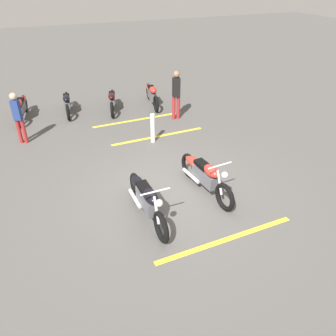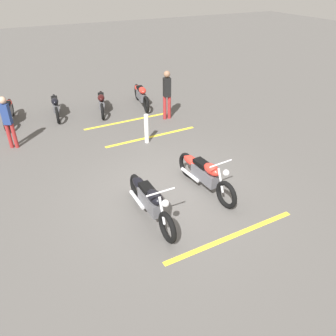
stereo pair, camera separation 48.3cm
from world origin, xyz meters
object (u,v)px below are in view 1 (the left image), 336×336
(motorcycle_row_left, at_px, (112,100))
(motorcycle_row_right, at_px, (21,107))
(bollard_post, at_px, (153,128))
(motorcycle_row_far_left, at_px, (152,94))
(bystander_near_row, at_px, (18,116))
(motorcycle_row_center, at_px, (67,102))
(motorcycle_dark_foreground, at_px, (146,199))
(motorcycle_bright_foreground, at_px, (204,175))
(bystander_secondary, at_px, (176,93))

(motorcycle_row_left, distance_m, motorcycle_row_right, 3.30)
(bollard_post, bearing_deg, motorcycle_row_far_left, -19.93)
(bystander_near_row, bearing_deg, motorcycle_row_far_left, -45.79)
(motorcycle_row_far_left, distance_m, motorcycle_row_center, 3.29)
(motorcycle_row_center, relative_size, bollard_post, 2.15)
(motorcycle_dark_foreground, distance_m, bystander_near_row, 5.51)
(motorcycle_bright_foreground, distance_m, motorcycle_row_right, 7.76)
(bystander_near_row, bearing_deg, motorcycle_bright_foreground, -112.71)
(motorcycle_dark_foreground, relative_size, motorcycle_row_right, 1.05)
(motorcycle_row_center, height_order, bystander_near_row, bystander_near_row)
(motorcycle_bright_foreground, xyz_separation_m, bollard_post, (3.03, 0.20, 0.01))
(motorcycle_dark_foreground, xyz_separation_m, motorcycle_row_left, (6.59, -0.96, -0.05))
(motorcycle_bright_foreground, bearing_deg, motorcycle_dark_foreground, -82.06)
(bollard_post, bearing_deg, motorcycle_row_left, 8.57)
(motorcycle_bright_foreground, height_order, motorcycle_dark_foreground, same)
(motorcycle_bright_foreground, bearing_deg, motorcycle_row_far_left, 166.19)
(bystander_secondary, bearing_deg, motorcycle_row_center, 65.15)
(motorcycle_bright_foreground, xyz_separation_m, motorcycle_row_right, (6.69, 3.94, -0.02))
(bystander_secondary, bearing_deg, bystander_near_row, 95.09)
(motorcycle_row_far_left, relative_size, bystander_near_row, 1.33)
(motorcycle_dark_foreground, xyz_separation_m, bystander_secondary, (4.86, -2.88, 0.52))
(motorcycle_bright_foreground, xyz_separation_m, motorcycle_dark_foreground, (-0.38, 1.64, 0.00))
(motorcycle_row_center, xyz_separation_m, bystander_secondary, (-2.13, -3.56, 0.56))
(motorcycle_row_left, bearing_deg, motorcycle_bright_foreground, 21.84)
(motorcycle_dark_foreground, distance_m, motorcycle_row_left, 6.66)
(motorcycle_dark_foreground, distance_m, motorcycle_row_center, 7.03)
(bystander_near_row, distance_m, bollard_post, 4.12)
(motorcycle_dark_foreground, height_order, motorcycle_row_right, motorcycle_dark_foreground)
(bystander_near_row, bearing_deg, bollard_post, -85.92)
(motorcycle_row_right, bearing_deg, motorcycle_row_center, 97.56)
(motorcycle_row_left, xyz_separation_m, motorcycle_row_right, (0.48, 3.26, 0.02))
(motorcycle_row_right, bearing_deg, motorcycle_row_far_left, 94.37)
(motorcycle_bright_foreground, height_order, bollard_post, motorcycle_bright_foreground)
(motorcycle_row_left, height_order, bollard_post, bollard_post)
(motorcycle_row_far_left, height_order, motorcycle_row_right, motorcycle_row_far_left)
(bystander_near_row, height_order, bollard_post, bystander_near_row)
(motorcycle_row_far_left, distance_m, motorcycle_row_right, 4.91)
(motorcycle_row_far_left, height_order, motorcycle_row_center, motorcycle_row_far_left)
(motorcycle_row_center, distance_m, bystander_secondary, 4.19)
(motorcycle_bright_foreground, xyz_separation_m, motorcycle_row_left, (6.21, 0.68, -0.05))
(motorcycle_row_left, bearing_deg, motorcycle_row_right, -82.79)
(motorcycle_row_right, distance_m, bollard_post, 5.23)
(motorcycle_bright_foreground, relative_size, motorcycle_dark_foreground, 1.00)
(motorcycle_row_left, relative_size, bollard_post, 2.10)
(bystander_near_row, bearing_deg, motorcycle_row_right, 24.36)
(bystander_near_row, bearing_deg, bystander_secondary, -64.88)
(bollard_post, bearing_deg, motorcycle_row_right, 45.66)
(motorcycle_row_left, distance_m, bystander_near_row, 3.74)
(motorcycle_row_far_left, bearing_deg, bystander_near_row, -62.59)
(motorcycle_row_center, bearing_deg, motorcycle_row_right, -85.42)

